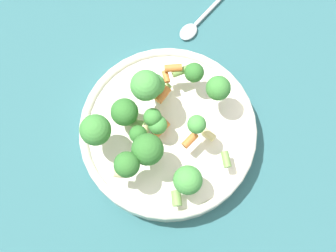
% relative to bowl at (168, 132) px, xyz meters
% --- Properties ---
extents(ground_plane, '(3.00, 3.00, 0.00)m').
position_rel_bowl_xyz_m(ground_plane, '(0.00, 0.00, -0.02)').
color(ground_plane, '#2D6066').
extents(bowl, '(0.28, 0.28, 0.05)m').
position_rel_bowl_xyz_m(bowl, '(0.00, 0.00, 0.00)').
color(bowl, silver).
rests_on(bowl, ground_plane).
extents(pasta_salad, '(0.23, 0.21, 0.10)m').
position_rel_bowl_xyz_m(pasta_salad, '(-0.02, -0.00, 0.07)').
color(pasta_salad, '#8CB766').
rests_on(pasta_salad, bowl).
extents(spoon, '(0.13, 0.11, 0.01)m').
position_rel_bowl_xyz_m(spoon, '(0.09, 0.20, -0.02)').
color(spoon, silver).
rests_on(spoon, ground_plane).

